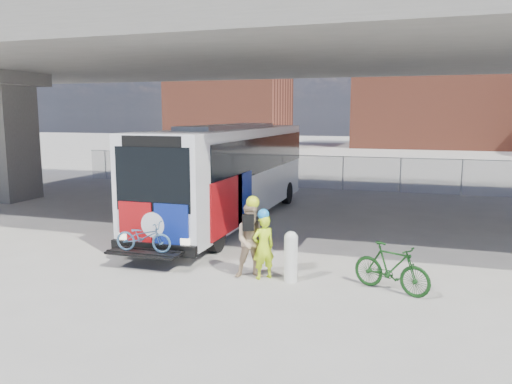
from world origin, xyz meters
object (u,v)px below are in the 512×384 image
at_px(bus, 231,166).
at_px(cyclist_tan, 253,239).
at_px(cyclist_hivis, 263,245).
at_px(bike_parked, 391,268).
at_px(bollard, 291,255).

xyz_separation_m(bus, cyclist_tan, (2.94, -6.34, -1.13)).
height_order(bus, cyclist_hivis, bus).
distance_m(cyclist_tan, bike_parked, 3.39).
xyz_separation_m(bollard, cyclist_tan, (-0.99, 0.01, 0.31)).
bearing_deg(bike_parked, cyclist_tan, 114.05).
height_order(cyclist_tan, bike_parked, cyclist_tan).
xyz_separation_m(cyclist_tan, bike_parked, (3.36, 0.00, -0.41)).
bearing_deg(bollard, cyclist_tan, 179.45).
height_order(bus, bike_parked, bus).
relative_size(cyclist_hivis, bike_parked, 0.93).
distance_m(bollard, cyclist_hivis, 0.73).
distance_m(cyclist_hivis, cyclist_tan, 0.31).
xyz_separation_m(bus, bollard, (3.93, -6.35, -1.43)).
distance_m(bus, cyclist_tan, 7.08).
bearing_deg(bike_parked, bollard, 114.30).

